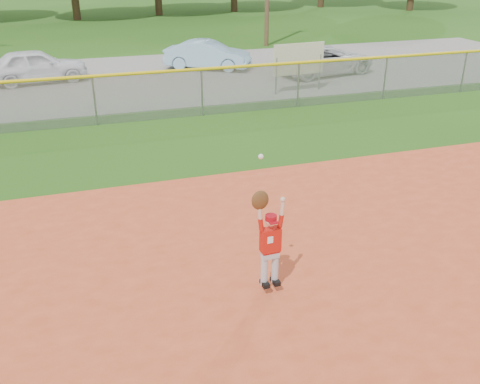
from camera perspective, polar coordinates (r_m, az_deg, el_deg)
name	(u,v)px	position (r m, az deg, el deg)	size (l,w,h in m)	color
ground	(149,323)	(8.11, -9.66, -13.65)	(120.00, 120.00, 0.00)	#245212
parking_strip	(86,82)	(22.92, -16.08, 11.23)	(44.00, 10.00, 0.03)	gray
car_white_a	(36,66)	(23.20, -20.93, 12.46)	(1.56, 3.89, 1.33)	white
car_blue	(208,55)	(24.36, -3.47, 14.39)	(1.31, 3.75, 1.23)	#92C0DA
car_white_b	(325,60)	(23.61, 9.10, 13.77)	(1.99, 4.32, 1.20)	silver
sponsor_sign	(299,60)	(20.26, 6.29, 13.78)	(2.04, 0.23, 1.82)	gray
outfield_fence	(94,97)	(16.88, -15.29, 9.77)	(40.06, 0.10, 1.55)	gray
ballplayer	(269,239)	(8.08, 3.10, -5.01)	(0.54, 0.24, 2.19)	silver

